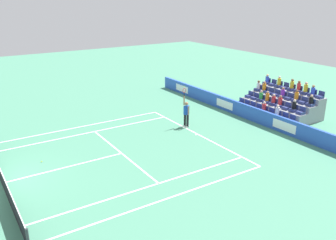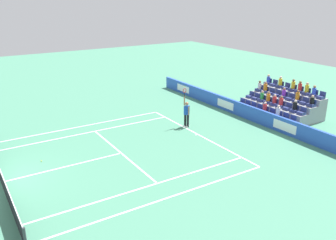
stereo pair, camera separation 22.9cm
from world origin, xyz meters
name	(u,v)px [view 1 (the left image)]	position (x,y,z in m)	size (l,w,h in m)	color
ground_plane	(2,183)	(0.00, 0.00, 0.00)	(80.00, 80.00, 0.00)	#47896B
line_baseline	(198,134)	(0.00, -11.89, 0.00)	(10.97, 0.10, 0.01)	white
line_service	(122,153)	(0.00, -6.40, 0.00)	(8.23, 0.10, 0.01)	white
line_centre_service	(67,167)	(0.00, -3.20, 0.00)	(0.10, 6.40, 0.01)	white
line_singles_sideline_left	(88,133)	(4.12, -5.95, 0.00)	(0.10, 11.89, 0.01)	white
line_singles_sideline_right	(151,186)	(-4.12, -5.95, 0.00)	(0.10, 11.89, 0.01)	white
line_doubles_sideline_left	(81,127)	(5.49, -5.95, 0.00)	(0.10, 11.89, 0.01)	white
line_doubles_sideline_right	(166,199)	(-5.49, -5.95, 0.00)	(0.10, 11.89, 0.01)	white
line_centre_mark	(197,135)	(0.00, -11.79, 0.00)	(0.10, 0.20, 0.01)	white
sponsor_barrier	(253,114)	(0.00, -16.81, 0.52)	(23.38, 0.22, 1.04)	blue
tennis_net	(0,174)	(0.00, 0.00, 0.49)	(11.97, 0.10, 1.07)	#33383D
tennis_player	(186,113)	(1.60, -12.08, 0.99)	(0.54, 0.41, 2.85)	black
stadium_stand	(281,105)	(0.00, -19.75, 0.70)	(5.58, 3.80, 2.61)	gray
loose_tennis_ball	(42,162)	(1.33, -2.23, 0.03)	(0.07, 0.07, 0.07)	#D1E533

